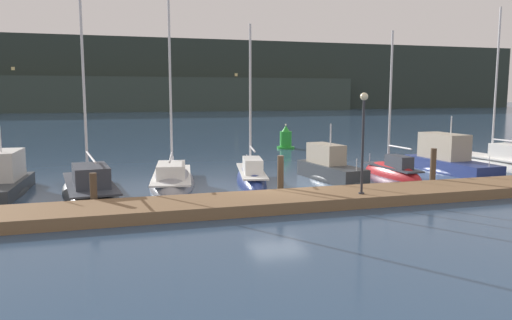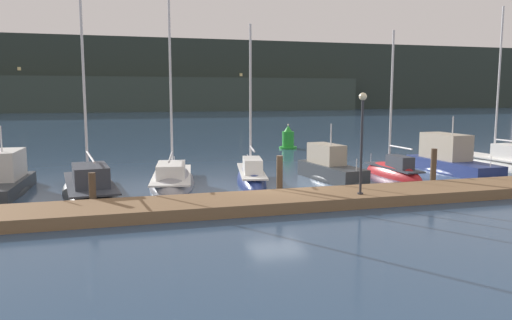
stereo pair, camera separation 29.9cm
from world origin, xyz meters
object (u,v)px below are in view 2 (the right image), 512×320
object	(u,v)px
sailboat_berth_7	(393,174)
dock_lamppost	(362,127)
motorboat_berth_6	(331,174)
sailboat_berth_9	(503,166)
motorboat_berth_2	(4,186)
sailboat_berth_4	(172,182)
sailboat_berth_5	(251,180)
sailboat_berth_3	(90,190)
channel_buoy	(288,139)
motorboat_berth_8	(451,165)

from	to	relation	value
sailboat_berth_7	dock_lamppost	xyz separation A→B (m)	(-5.14, -5.88, 3.10)
motorboat_berth_6	sailboat_berth_9	world-z (taller)	sailboat_berth_9
motorboat_berth_2	sailboat_berth_7	xyz separation A→B (m)	(19.77, -0.83, -0.20)
sailboat_berth_9	dock_lamppost	bearing A→B (deg)	-153.21
sailboat_berth_4	sailboat_berth_5	world-z (taller)	sailboat_berth_4
sailboat_berth_4	sailboat_berth_7	distance (m)	12.10
motorboat_berth_6	dock_lamppost	distance (m)	6.63
sailboat_berth_3	sailboat_berth_7	size ratio (longest dim) A/B	1.41
sailboat_berth_7	channel_buoy	distance (m)	15.14
sailboat_berth_4	sailboat_berth_7	world-z (taller)	sailboat_berth_4
channel_buoy	dock_lamppost	bearing A→B (deg)	-101.71
sailboat_berth_5	sailboat_berth_9	xyz separation A→B (m)	(16.19, 0.51, 0.04)
motorboat_berth_2	sailboat_berth_9	world-z (taller)	sailboat_berth_9
sailboat_berth_3	channel_buoy	bearing A→B (deg)	45.26
motorboat_berth_2	sailboat_berth_9	distance (m)	27.87
sailboat_berth_9	channel_buoy	world-z (taller)	sailboat_berth_9
sailboat_berth_3	motorboat_berth_6	bearing A→B (deg)	0.80
sailboat_berth_3	motorboat_berth_8	world-z (taller)	sailboat_berth_3
sailboat_berth_9	channel_buoy	bearing A→B (deg)	121.87
sailboat_berth_9	motorboat_berth_8	bearing A→B (deg)	-175.95
sailboat_berth_5	channel_buoy	bearing A→B (deg)	63.75
sailboat_berth_3	dock_lamppost	bearing A→B (deg)	-27.46
sailboat_berth_4	sailboat_berth_7	bearing A→B (deg)	-5.37
motorboat_berth_6	motorboat_berth_2	bearing A→B (deg)	176.79
channel_buoy	sailboat_berth_9	bearing A→B (deg)	-58.13
motorboat_berth_8	sailboat_berth_9	world-z (taller)	sailboat_berth_9
sailboat_berth_4	motorboat_berth_8	xyz separation A→B (m)	(16.17, -0.61, 0.29)
sailboat_berth_3	sailboat_berth_9	world-z (taller)	sailboat_berth_3
sailboat_berth_5	dock_lamppost	bearing A→B (deg)	-64.42
motorboat_berth_2	sailboat_berth_4	size ratio (longest dim) A/B	0.62
sailboat_berth_3	sailboat_berth_9	xyz separation A→B (m)	(24.09, 1.04, -0.00)
sailboat_berth_5	sailboat_berth_7	xyz separation A→B (m)	(8.09, -0.30, 0.00)
sailboat_berth_4	sailboat_berth_3	bearing A→B (deg)	-160.87
motorboat_berth_6	dock_lamppost	size ratio (longest dim) A/B	1.35
motorboat_berth_8	sailboat_berth_3	bearing A→B (deg)	-177.83
motorboat_berth_6	sailboat_berth_7	size ratio (longest dim) A/B	0.64
sailboat_berth_7	motorboat_berth_8	xyz separation A→B (m)	(4.12, 0.53, 0.27)
sailboat_berth_9	motorboat_berth_6	bearing A→B (deg)	-175.81
sailboat_berth_4	motorboat_berth_6	xyz separation A→B (m)	(8.23, -1.20, 0.21)
motorboat_berth_8	sailboat_berth_9	distance (m)	4.00
dock_lamppost	sailboat_berth_9	bearing A→B (deg)	26.79
sailboat_berth_4	motorboat_berth_8	world-z (taller)	sailboat_berth_4
motorboat_berth_6	sailboat_berth_4	bearing A→B (deg)	171.72
sailboat_berth_3	channel_buoy	distance (m)	21.61
motorboat_berth_6	motorboat_berth_8	bearing A→B (deg)	4.26
sailboat_berth_4	motorboat_berth_2	bearing A→B (deg)	-177.75
sailboat_berth_3	dock_lamppost	size ratio (longest dim) A/B	2.96
motorboat_berth_2	motorboat_berth_8	distance (m)	23.90
sailboat_berth_4	sailboat_berth_5	size ratio (longest dim) A/B	1.13
motorboat_berth_2	sailboat_berth_7	bearing A→B (deg)	-2.40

